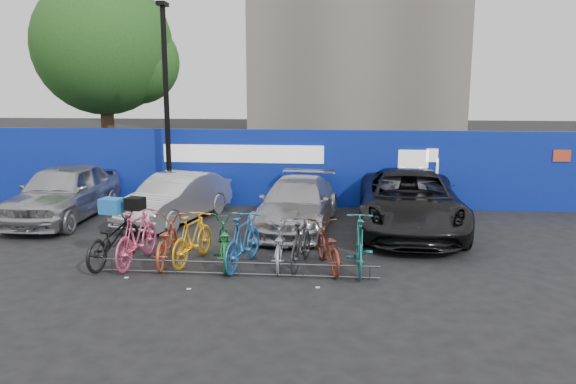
# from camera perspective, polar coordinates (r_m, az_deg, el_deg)

# --- Properties ---
(ground) EXTENTS (100.00, 100.00, 0.00)m
(ground) POSITION_cam_1_polar(r_m,az_deg,el_deg) (11.93, -4.53, -7.56)
(ground) COLOR black
(ground) RESTS_ON ground
(hoarding) EXTENTS (22.00, 0.18, 2.40)m
(hoarding) POSITION_cam_1_polar(r_m,az_deg,el_deg) (17.45, -1.27, 2.45)
(hoarding) COLOR #0A2394
(hoarding) RESTS_ON ground
(tree) EXTENTS (5.40, 5.20, 7.80)m
(tree) POSITION_cam_1_polar(r_m,az_deg,el_deg) (22.96, -17.67, 13.65)
(tree) COLOR #382314
(tree) RESTS_ON ground
(lamppost) EXTENTS (0.25, 0.50, 6.11)m
(lamppost) POSITION_cam_1_polar(r_m,az_deg,el_deg) (17.34, -12.25, 9.01)
(lamppost) COLOR black
(lamppost) RESTS_ON ground
(bike_rack) EXTENTS (5.60, 0.03, 0.30)m
(bike_rack) POSITION_cam_1_polar(r_m,az_deg,el_deg) (11.32, -5.06, -7.73)
(bike_rack) COLOR #595B60
(bike_rack) RESTS_ON ground
(car_0) EXTENTS (1.93, 4.70, 1.60)m
(car_0) POSITION_cam_1_polar(r_m,az_deg,el_deg) (16.94, -21.85, 0.01)
(car_0) COLOR #A4A4A9
(car_0) RESTS_ON ground
(car_1) EXTENTS (2.54, 4.27, 1.33)m
(car_1) POSITION_cam_1_polar(r_m,az_deg,el_deg) (15.86, -11.34, -0.61)
(car_1) COLOR #B3B2B7
(car_1) RESTS_ON ground
(car_2) EXTENTS (2.27, 4.66, 1.31)m
(car_2) POSITION_cam_1_polar(r_m,az_deg,el_deg) (14.86, 0.90, -1.20)
(car_2) COLOR #A4A3A8
(car_2) RESTS_ON ground
(car_3) EXTENTS (2.84, 5.71, 1.55)m
(car_3) POSITION_cam_1_polar(r_m,az_deg,el_deg) (14.91, 12.25, -0.93)
(car_3) COLOR black
(car_3) RESTS_ON ground
(bike_0) EXTENTS (1.02, 2.16, 1.09)m
(bike_0) POSITION_cam_1_polar(r_m,az_deg,el_deg) (12.55, -17.30, -4.51)
(bike_0) COLOR black
(bike_0) RESTS_ON ground
(bike_1) EXTENTS (0.73, 2.02, 1.19)m
(bike_1) POSITION_cam_1_polar(r_m,az_deg,el_deg) (12.31, -15.10, -4.44)
(bike_1) COLOR #DD4975
(bike_1) RESTS_ON ground
(bike_2) EXTENTS (0.83, 1.93, 0.99)m
(bike_2) POSITION_cam_1_polar(r_m,az_deg,el_deg) (12.27, -12.27, -4.84)
(bike_2) COLOR #B24A27
(bike_2) RESTS_ON ground
(bike_3) EXTENTS (0.89, 1.87, 1.08)m
(bike_3) POSITION_cam_1_polar(r_m,az_deg,el_deg) (12.17, -9.66, -4.64)
(bike_3) COLOR #F6A617
(bike_3) RESTS_ON ground
(bike_4) EXTENTS (1.08, 2.03, 1.01)m
(bike_4) POSITION_cam_1_polar(r_m,az_deg,el_deg) (11.96, -6.61, -5.00)
(bike_4) COLOR #1C7838
(bike_4) RESTS_ON ground
(bike_5) EXTENTS (0.92, 1.94, 1.12)m
(bike_5) POSITION_cam_1_polar(r_m,az_deg,el_deg) (11.75, -4.58, -4.98)
(bike_5) COLOR #1D58A0
(bike_5) RESTS_ON ground
(bike_6) EXTENTS (0.73, 1.75, 0.90)m
(bike_6) POSITION_cam_1_polar(r_m,az_deg,el_deg) (11.80, -1.02, -5.45)
(bike_6) COLOR #919398
(bike_6) RESTS_ON ground
(bike_7) EXTENTS (0.75, 1.75, 1.02)m
(bike_7) POSITION_cam_1_polar(r_m,az_deg,el_deg) (11.73, 1.33, -5.24)
(bike_7) COLOR #252527
(bike_7) RESTS_ON ground
(bike_8) EXTENTS (1.07, 1.89, 0.94)m
(bike_8) POSITION_cam_1_polar(r_m,az_deg,el_deg) (11.66, 4.04, -5.56)
(bike_8) COLOR maroon
(bike_8) RESTS_ON ground
(bike_9) EXTENTS (0.56, 1.93, 1.16)m
(bike_9) POSITION_cam_1_polar(r_m,az_deg,el_deg) (11.56, 7.29, -5.21)
(bike_9) COLOR #1E6565
(bike_9) RESTS_ON ground
(cargo_crate) EXTENTS (0.50, 0.42, 0.32)m
(cargo_crate) POSITION_cam_1_polar(r_m,az_deg,el_deg) (12.38, -17.48, -1.36)
(cargo_crate) COLOR blue
(cargo_crate) RESTS_ON bike_0
(cargo_topcase) EXTENTS (0.40, 0.37, 0.26)m
(cargo_topcase) POSITION_cam_1_polar(r_m,az_deg,el_deg) (12.14, -15.27, -1.14)
(cargo_topcase) COLOR black
(cargo_topcase) RESTS_ON bike_1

